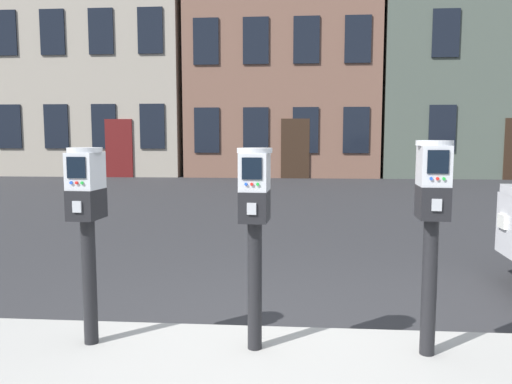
% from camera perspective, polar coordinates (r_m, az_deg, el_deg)
% --- Properties ---
extents(ground_plane, '(160.00, 160.00, 0.00)m').
position_cam_1_polar(ground_plane, '(3.60, 0.70, -17.96)').
color(ground_plane, '#28282B').
extents(parking_meter_near_kerb, '(0.23, 0.26, 1.27)m').
position_cam_1_polar(parking_meter_near_kerb, '(3.40, -18.39, -1.92)').
color(parking_meter_near_kerb, black).
rests_on(parking_meter_near_kerb, sidewalk_slab).
extents(parking_meter_twin_adjacent, '(0.23, 0.26, 1.27)m').
position_cam_1_polar(parking_meter_twin_adjacent, '(3.14, -0.15, -2.25)').
color(parking_meter_twin_adjacent, black).
rests_on(parking_meter_twin_adjacent, sidewalk_slab).
extents(parking_meter_end_of_row, '(0.23, 0.26, 1.31)m').
position_cam_1_polar(parking_meter_end_of_row, '(3.23, 19.08, -1.78)').
color(parking_meter_end_of_row, black).
rests_on(parking_meter_end_of_row, sidewalk_slab).
extents(townhouse_orange_brick, '(7.14, 7.06, 13.39)m').
position_cam_1_polar(townhouse_orange_brick, '(23.53, -15.93, 18.81)').
color(townhouse_orange_brick, '#9E9384').
rests_on(townhouse_orange_brick, ground_plane).
extents(townhouse_green_painted, '(7.00, 6.68, 12.35)m').
position_cam_1_polar(townhouse_green_painted, '(21.88, 3.12, 18.62)').
color(townhouse_green_painted, brown).
rests_on(townhouse_green_painted, ground_plane).
extents(townhouse_grey_stucco, '(7.73, 5.95, 12.75)m').
position_cam_1_polar(townhouse_grey_stucco, '(22.64, 23.44, 18.23)').
color(townhouse_grey_stucco, '#4C564C').
rests_on(townhouse_grey_stucco, ground_plane).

